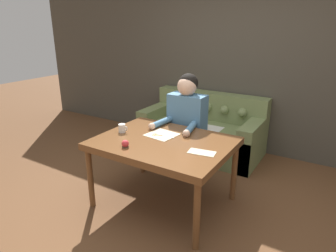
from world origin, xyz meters
The scene contains 10 objects.
ground_plane centered at (0.00, 0.00, 0.00)m, with size 16.00×16.00×0.00m, color brown.
wall_back centered at (0.00, 2.05, 1.30)m, with size 8.00×0.06×2.60m.
dining_table centered at (-0.14, 0.14, 0.65)m, with size 1.34×1.02×0.72m.
couch centered at (-0.38, 1.62, 0.30)m, with size 1.73×0.86×0.85m.
person centered at (-0.22, 0.78, 0.68)m, with size 0.51×0.63×1.30m.
pattern_paper_main centered at (-0.23, 0.26, 0.72)m, with size 0.33×0.32×0.00m.
pattern_paper_offcut centered at (0.32, 0.07, 0.72)m, with size 0.26×0.16×0.00m.
scissors centered at (-0.24, 0.23, 0.72)m, with size 0.25×0.12×0.01m.
mug centered at (-0.64, 0.11, 0.77)m, with size 0.11×0.08×0.09m.
pin_cushion centered at (-0.35, -0.20, 0.75)m, with size 0.07×0.07×0.07m.
Camera 1 is at (1.36, -2.22, 1.84)m, focal length 32.00 mm.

